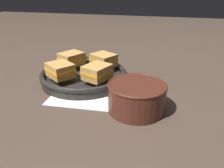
{
  "coord_description": "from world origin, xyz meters",
  "views": [
    {
      "loc": [
        0.15,
        -0.57,
        0.33
      ],
      "look_at": [
        -0.01,
        0.02,
        0.04
      ],
      "focal_mm": 35.0,
      "sensor_mm": 36.0,
      "label": 1
    }
  ],
  "objects": [
    {
      "name": "napkin",
      "position": [
        -0.09,
        0.01,
        0.0
      ],
      "size": [
        0.22,
        0.19,
        0.0
      ],
      "color": "white",
      "rests_on": "ground_plane"
    },
    {
      "name": "skillet",
      "position": [
        -0.14,
        0.12,
        0.02
      ],
      "size": [
        0.31,
        0.43,
        0.04
      ],
      "color": "black",
      "rests_on": "ground_plane"
    },
    {
      "name": "spoon",
      "position": [
        -0.09,
        0.04,
        0.01
      ],
      "size": [
        0.13,
        0.11,
        0.01
      ],
      "rotation": [
        0.0,
        0.0,
        0.67
      ],
      "color": "#B7B7BC",
      "rests_on": "napkin"
    },
    {
      "name": "sandwich_near_left",
      "position": [
        -0.08,
        0.18,
        0.06
      ],
      "size": [
        0.11,
        0.11,
        0.05
      ],
      "rotation": [
        0.0,
        0.0,
        2.6
      ],
      "color": "#C18E47",
      "rests_on": "skillet"
    },
    {
      "name": "ground_plane",
      "position": [
        0.0,
        0.0,
        0.0
      ],
      "size": [
        4.0,
        4.0,
        0.0
      ],
      "primitive_type": "plane",
      "color": "#47382D"
    },
    {
      "name": "sandwich_far_left",
      "position": [
        -0.19,
        0.04,
        0.06
      ],
      "size": [
        0.11,
        0.11,
        0.05
      ],
      "rotation": [
        0.0,
        0.0,
        5.68
      ],
      "color": "#C18E47",
      "rests_on": "skillet"
    },
    {
      "name": "soup_bowl",
      "position": [
        0.08,
        -0.04,
        0.05
      ],
      "size": [
        0.16,
        0.16,
        0.08
      ],
      "color": "#4C2319",
      "rests_on": "ground_plane"
    },
    {
      "name": "sandwich_near_right",
      "position": [
        -0.21,
        0.17,
        0.06
      ],
      "size": [
        0.11,
        0.11,
        0.05
      ],
      "rotation": [
        0.0,
        0.0,
        4.22
      ],
      "color": "#C18E47",
      "rests_on": "skillet"
    },
    {
      "name": "sandwich_far_right",
      "position": [
        -0.07,
        0.06,
        0.06
      ],
      "size": [
        0.1,
        0.11,
        0.05
      ],
      "rotation": [
        0.0,
        0.0,
        7.47
      ],
      "color": "#C18E47",
      "rests_on": "skillet"
    }
  ]
}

